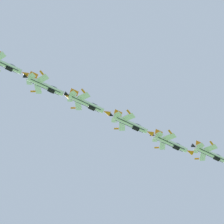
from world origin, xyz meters
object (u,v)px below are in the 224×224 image
(fighter_jet_lead, at_px, (212,154))
(fighter_jet_left_wing, at_px, (171,143))
(fighter_jet_right_wing, at_px, (131,124))
(fighter_jet_left_outer, at_px, (87,104))
(fighter_jet_right_outer, at_px, (46,86))
(fighter_jet_trail_slot, at_px, (4,64))

(fighter_jet_lead, xyz_separation_m, fighter_jet_left_wing, (-9.17, -12.15, -2.23))
(fighter_jet_lead, xyz_separation_m, fighter_jet_right_wing, (-16.39, -26.20, -4.20))
(fighter_jet_lead, relative_size, fighter_jet_left_wing, 1.00)
(fighter_jet_right_wing, xyz_separation_m, fighter_jet_left_outer, (-7.90, -13.77, -0.32))
(fighter_jet_left_wing, bearing_deg, fighter_jet_right_outer, -89.16)
(fighter_jet_left_outer, distance_m, fighter_jet_right_outer, 13.90)
(fighter_jet_lead, bearing_deg, fighter_jet_left_outer, -90.49)
(fighter_jet_left_wing, relative_size, fighter_jet_trail_slot, 1.00)
(fighter_jet_right_wing, bearing_deg, fighter_jet_left_outer, -89.04)
(fighter_jet_lead, distance_m, fighter_jet_right_wing, 31.18)
(fighter_jet_left_wing, distance_m, fighter_jet_left_outer, 31.73)
(fighter_jet_lead, height_order, fighter_jet_right_outer, fighter_jet_lead)
(fighter_jet_lead, xyz_separation_m, fighter_jet_trail_slot, (-39.15, -64.30, -2.46))
(fighter_jet_right_wing, bearing_deg, fighter_jet_trail_slot, -90.05)
(fighter_jet_lead, relative_size, fighter_jet_right_wing, 1.00)
(fighter_jet_left_outer, relative_size, fighter_jet_trail_slot, 1.00)
(fighter_jet_right_outer, bearing_deg, fighter_jet_trail_slot, -88.89)
(fighter_jet_lead, bearing_deg, fighter_jet_right_wing, -91.23)
(fighter_jet_right_wing, relative_size, fighter_jet_left_outer, 1.00)
(fighter_jet_trail_slot, bearing_deg, fighter_jet_left_outer, 89.39)
(fighter_jet_trail_slot, bearing_deg, fighter_jet_left_wing, 90.91)
(fighter_jet_left_wing, height_order, fighter_jet_right_wing, fighter_jet_left_wing)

